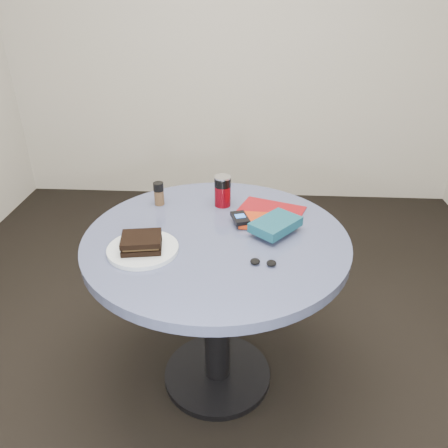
# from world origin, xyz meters

# --- Properties ---
(ground) EXTENTS (4.00, 4.00, 0.00)m
(ground) POSITION_xyz_m (0.00, 0.00, 0.00)
(ground) COLOR black
(ground) RESTS_ON ground
(table) EXTENTS (1.00, 1.00, 0.75)m
(table) POSITION_xyz_m (0.00, 0.00, 0.59)
(table) COLOR black
(table) RESTS_ON ground
(plate) EXTENTS (0.32, 0.32, 0.02)m
(plate) POSITION_xyz_m (-0.25, -0.13, 0.76)
(plate) COLOR silver
(plate) RESTS_ON table
(sandwich) EXTENTS (0.15, 0.14, 0.05)m
(sandwich) POSITION_xyz_m (-0.25, -0.13, 0.79)
(sandwich) COLOR black
(sandwich) RESTS_ON plate
(soda_can) EXTENTS (0.08, 0.08, 0.13)m
(soda_can) POSITION_xyz_m (0.01, 0.26, 0.82)
(soda_can) COLOR #65050D
(soda_can) RESTS_ON table
(pepper_grinder) EXTENTS (0.05, 0.05, 0.10)m
(pepper_grinder) POSITION_xyz_m (-0.26, 0.25, 0.80)
(pepper_grinder) COLOR #503822
(pepper_grinder) RESTS_ON table
(magazine) EXTENTS (0.31, 0.27, 0.00)m
(magazine) POSITION_xyz_m (0.21, 0.21, 0.75)
(magazine) COLOR maroon
(magazine) RESTS_ON table
(red_book) EXTENTS (0.19, 0.14, 0.02)m
(red_book) POSITION_xyz_m (0.18, 0.10, 0.76)
(red_book) COLOR #A52C0D
(red_book) RESTS_ON magazine
(novel) EXTENTS (0.21, 0.22, 0.04)m
(novel) POSITION_xyz_m (0.22, 0.03, 0.79)
(novel) COLOR #114152
(novel) RESTS_ON red_book
(mp3_player) EXTENTS (0.08, 0.11, 0.02)m
(mp3_player) POSITION_xyz_m (0.09, 0.09, 0.78)
(mp3_player) COLOR black
(mp3_player) RESTS_ON red_book
(headphones) EXTENTS (0.09, 0.05, 0.02)m
(headphones) POSITION_xyz_m (0.17, -0.19, 0.76)
(headphones) COLOR black
(headphones) RESTS_ON table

